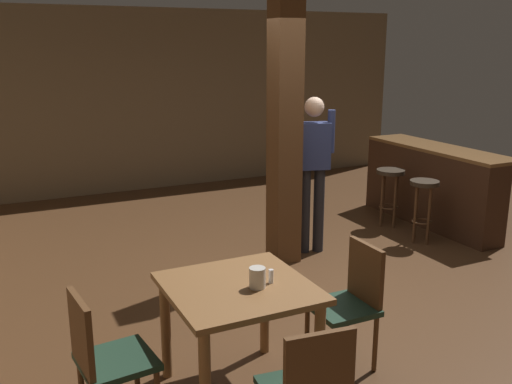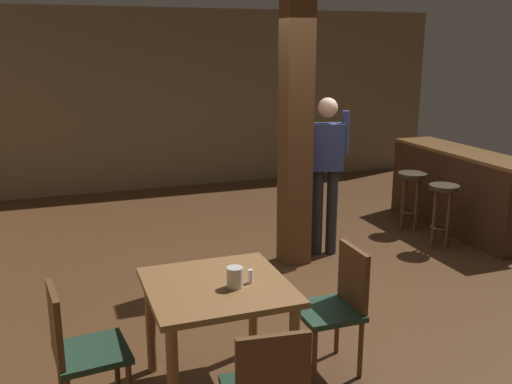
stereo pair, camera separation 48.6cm
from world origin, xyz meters
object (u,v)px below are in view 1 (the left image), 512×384
at_px(chair_west, 103,356).
at_px(salt_shaker, 271,276).
at_px(dining_table, 239,305).
at_px(bar_counter, 430,185).
at_px(bar_stool_mid, 390,184).
at_px(chair_east, 351,298).
at_px(napkin_cup, 257,278).
at_px(standing_person, 313,164).
at_px(bar_stool_near, 424,197).

height_order(chair_west, salt_shaker, chair_west).
bearing_deg(dining_table, bar_counter, 31.80).
distance_m(chair_west, bar_stool_mid, 4.78).
xyz_separation_m(chair_east, napkin_cup, (-0.77, -0.06, 0.32)).
xyz_separation_m(dining_table, standing_person, (1.81, 2.09, 0.37)).
bearing_deg(chair_east, standing_person, 65.75).
relative_size(standing_person, bar_counter, 0.80).
relative_size(chair_east, napkin_cup, 6.66).
xyz_separation_m(napkin_cup, bar_counter, (3.61, 2.38, -0.32)).
relative_size(chair_west, bar_stool_near, 1.20).
bearing_deg(napkin_cup, dining_table, 137.09).
bearing_deg(standing_person, chair_east, -114.25).
bearing_deg(bar_stool_mid, standing_person, -164.50).
relative_size(napkin_cup, bar_counter, 0.06).
bearing_deg(bar_counter, bar_stool_near, -138.31).
relative_size(chair_west, napkin_cup, 6.66).
distance_m(standing_person, bar_stool_mid, 1.50).
bearing_deg(salt_shaker, chair_east, 2.63).
xyz_separation_m(chair_east, bar_stool_near, (2.28, 1.82, 0.04)).
relative_size(standing_person, bar_stool_near, 2.33).
distance_m(napkin_cup, bar_stool_near, 3.59).
relative_size(dining_table, bar_counter, 0.42).
bearing_deg(dining_table, chair_east, -1.70).
bearing_deg(chair_east, dining_table, 178.30).
distance_m(dining_table, salt_shaker, 0.28).
height_order(bar_counter, bar_stool_mid, bar_counter).
bearing_deg(dining_table, napkin_cup, -42.91).
bearing_deg(dining_table, bar_stool_mid, 37.70).
xyz_separation_m(chair_east, salt_shaker, (-0.66, -0.03, 0.30)).
relative_size(napkin_cup, salt_shaker, 1.48).
bearing_deg(standing_person, salt_shaker, -126.91).
xyz_separation_m(chair_east, standing_person, (0.95, 2.11, 0.50)).
relative_size(dining_table, standing_person, 0.52).
distance_m(dining_table, chair_west, 0.89).
relative_size(chair_west, bar_stool_mid, 1.22).
bearing_deg(bar_stool_mid, bar_stool_near, -94.42).
height_order(dining_table, napkin_cup, napkin_cup).
height_order(dining_table, salt_shaker, salt_shaker).
height_order(standing_person, bar_stool_near, standing_person).
bearing_deg(standing_person, bar_counter, 6.35).
height_order(dining_table, chair_east, chair_east).
bearing_deg(chair_west, bar_stool_near, 24.58).
distance_m(salt_shaker, standing_person, 2.68).
height_order(dining_table, standing_person, standing_person).
bearing_deg(bar_counter, chair_east, -140.74).
relative_size(salt_shaker, bar_counter, 0.04).
xyz_separation_m(dining_table, chair_east, (0.86, -0.03, -0.12)).
bearing_deg(bar_stool_near, salt_shaker, -147.77).
relative_size(chair_west, bar_counter, 0.41).
bearing_deg(napkin_cup, salt_shaker, 14.85).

